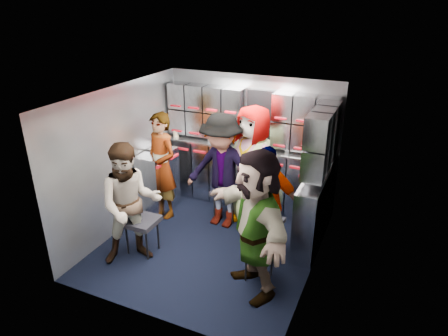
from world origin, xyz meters
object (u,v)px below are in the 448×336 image
at_px(attendant_standing, 161,166).
at_px(attendant_arc_c, 252,166).
at_px(jump_seat_near_right, 259,254).
at_px(attendant_arc_b, 222,172).
at_px(jump_seat_center, 256,191).
at_px(attendant_arc_e, 256,224).
at_px(jump_seat_near_left, 141,223).
at_px(attendant_arc_d, 265,204).
at_px(jump_seat_mid_left, 227,194).
at_px(attendant_arc_a, 131,204).
at_px(jump_seat_mid_right, 268,223).

xyz_separation_m(attendant_standing, attendant_arc_c, (1.32, 0.38, 0.08)).
distance_m(jump_seat_near_right, attendant_arc_b, 1.45).
height_order(jump_seat_center, attendant_arc_e, attendant_arc_e).
bearing_deg(jump_seat_near_right, attendant_standing, 154.97).
relative_size(attendant_arc_b, attendant_arc_c, 0.95).
distance_m(jump_seat_near_left, jump_seat_near_right, 1.62).
distance_m(jump_seat_near_left, attendant_arc_d, 1.64).
bearing_deg(jump_seat_mid_left, attendant_arc_b, -90.00).
bearing_deg(jump_seat_near_right, attendant_arc_a, -170.33).
xyz_separation_m(jump_seat_mid_right, jump_seat_near_right, (0.11, -0.65, -0.03)).
distance_m(jump_seat_center, jump_seat_mid_right, 0.92).
bearing_deg(jump_seat_near_left, attendant_arc_c, 52.66).
bearing_deg(attendant_arc_c, attendant_arc_e, -46.68).
distance_m(jump_seat_mid_left, attendant_standing, 1.08).
xyz_separation_m(jump_seat_center, attendant_standing, (-1.32, -0.56, 0.41)).
bearing_deg(attendant_arc_a, attendant_arc_d, -12.53).
xyz_separation_m(jump_seat_center, attendant_arc_d, (0.46, -0.98, 0.36)).
relative_size(jump_seat_near_left, attendant_arc_e, 0.29).
bearing_deg(jump_seat_mid_left, attendant_arc_c, 15.12).
bearing_deg(attendant_arc_b, jump_seat_center, 55.57).
bearing_deg(attendant_arc_e, jump_seat_center, 153.56).
bearing_deg(jump_seat_mid_right, attendant_arc_a, -148.40).
bearing_deg(jump_seat_mid_right, jump_seat_near_right, -80.22).
relative_size(attendant_standing, attendant_arc_b, 0.96).
bearing_deg(jump_seat_mid_left, jump_seat_center, 37.31).
xyz_separation_m(jump_seat_near_left, attendant_arc_b, (0.67, 1.08, 0.42)).
distance_m(jump_seat_near_right, attendant_arc_e, 0.55).
bearing_deg(attendant_arc_c, attendant_arc_d, -38.20).
bearing_deg(attendant_standing, jump_seat_mid_left, 36.90).
distance_m(attendant_arc_a, attendant_arc_c, 1.86).
height_order(jump_seat_mid_left, attendant_arc_c, attendant_arc_c).
bearing_deg(jump_seat_mid_left, attendant_arc_e, -55.07).
height_order(jump_seat_center, attendant_arc_a, attendant_arc_a).
relative_size(jump_seat_center, attendant_arc_e, 0.28).
height_order(jump_seat_center, attendant_arc_b, attendant_arc_b).
bearing_deg(attendant_arc_c, jump_seat_near_right, -43.94).
relative_size(jump_seat_center, jump_seat_near_right, 1.17).
xyz_separation_m(jump_seat_mid_right, attendant_standing, (-1.79, 0.24, 0.43)).
bearing_deg(attendant_arc_e, attendant_arc_a, -132.56).
relative_size(jump_seat_mid_right, attendant_arc_c, 0.25).
bearing_deg(jump_seat_near_left, attendant_arc_b, 58.14).
bearing_deg(attendant_arc_e, attendant_arc_b, 172.94).
bearing_deg(jump_seat_near_left, jump_seat_mid_right, 26.36).
bearing_deg(jump_seat_mid_right, attendant_arc_e, -82.31).
xyz_separation_m(jump_seat_near_left, jump_seat_center, (1.04, 1.54, -0.03)).
bearing_deg(attendant_arc_d, jump_seat_near_right, -82.32).
relative_size(attendant_standing, attendant_arc_c, 0.91).
bearing_deg(jump_seat_center, attendant_standing, -157.02).
bearing_deg(jump_seat_center, attendant_arc_c, -90.00).
xyz_separation_m(jump_seat_near_left, attendant_arc_a, (-0.00, -0.18, 0.36)).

